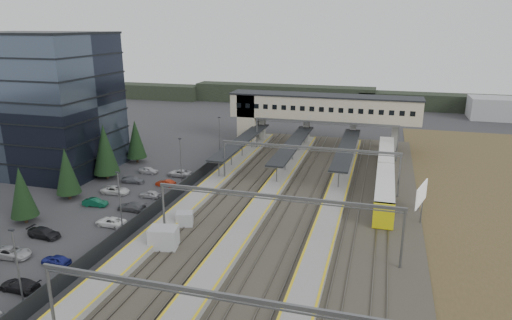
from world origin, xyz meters
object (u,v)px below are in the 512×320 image
(relay_cabin_far, at_px, (185,219))
(train, at_px, (385,173))
(relay_cabin_near, at_px, (164,238))
(billboard, at_px, (421,195))
(footbridge, at_px, (310,109))
(office_building, at_px, (39,103))

(relay_cabin_far, height_order, train, train)
(relay_cabin_far, bearing_deg, relay_cabin_near, -87.70)
(train, bearing_deg, relay_cabin_far, -136.02)
(relay_cabin_near, xyz_separation_m, billboard, (29.56, 18.04, 1.86))
(footbridge, height_order, billboard, footbridge)
(relay_cabin_far, distance_m, train, 34.79)
(relay_cabin_near, bearing_deg, train, 51.00)
(office_building, relative_size, train, 0.65)
(office_building, bearing_deg, train, 7.47)
(footbridge, relative_size, billboard, 7.31)
(relay_cabin_near, xyz_separation_m, train, (24.76, 30.58, 0.59))
(relay_cabin_near, relative_size, footbridge, 0.09)
(train, bearing_deg, footbridge, 126.37)
(relay_cabin_far, xyz_separation_m, train, (25.02, 24.15, 0.95))
(relay_cabin_near, height_order, relay_cabin_far, relay_cabin_near)
(office_building, distance_m, billboard, 65.59)
(train, bearing_deg, relay_cabin_near, -129.00)
(office_building, distance_m, train, 61.38)
(relay_cabin_near, height_order, billboard, billboard)
(billboard, bearing_deg, relay_cabin_near, -148.61)
(office_building, bearing_deg, billboard, -4.12)
(relay_cabin_near, height_order, footbridge, footbridge)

